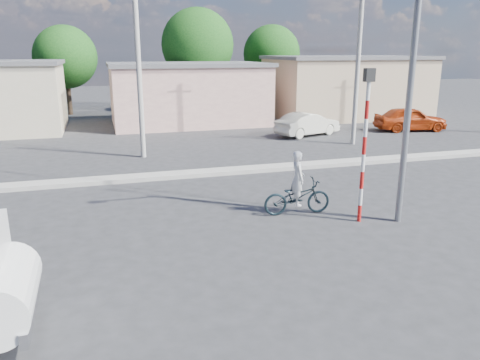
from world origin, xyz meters
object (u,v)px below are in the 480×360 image
object	(u,v)px
cyclist	(297,188)
traffic_pole	(365,133)
bicycle	(297,197)
car_cream	(307,124)
streetlight	(409,45)
car_red	(410,119)

from	to	relation	value
cyclist	traffic_pole	world-z (taller)	traffic_pole
bicycle	car_cream	world-z (taller)	car_cream
cyclist	car_cream	world-z (taller)	cyclist
bicycle	streetlight	world-z (taller)	streetlight
streetlight	car_red	bearing A→B (deg)	52.56
car_cream	streetlight	distance (m)	15.00
cyclist	car_cream	bearing A→B (deg)	-21.18
car_red	streetlight	world-z (taller)	streetlight
car_cream	streetlight	size ratio (longest dim) A/B	0.45
bicycle	traffic_pole	size ratio (longest dim) A/B	0.47
bicycle	streetlight	bearing A→B (deg)	-115.73
bicycle	streetlight	size ratio (longest dim) A/B	0.23
traffic_pole	cyclist	bearing A→B (deg)	142.90
bicycle	traffic_pole	world-z (taller)	traffic_pole
cyclist	car_cream	xyz separation A→B (m)	(6.05, 12.48, -0.16)
cyclist	traffic_pole	size ratio (longest dim) A/B	0.38
bicycle	car_cream	distance (m)	13.87
cyclist	car_red	size ratio (longest dim) A/B	0.38
streetlight	traffic_pole	bearing A→B (deg)	162.27
car_cream	traffic_pole	size ratio (longest dim) A/B	0.93
car_cream	car_red	bearing A→B (deg)	-111.44
car_cream	streetlight	world-z (taller)	streetlight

